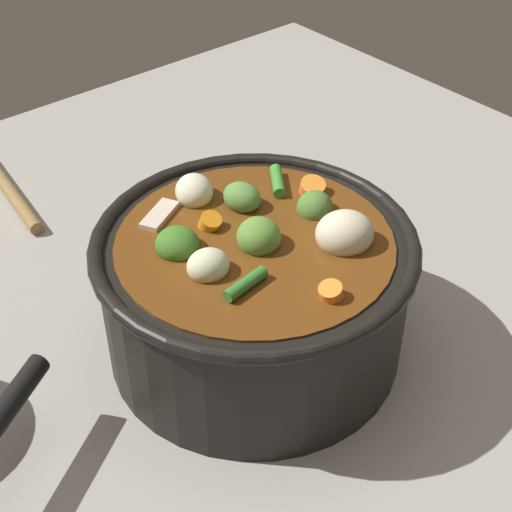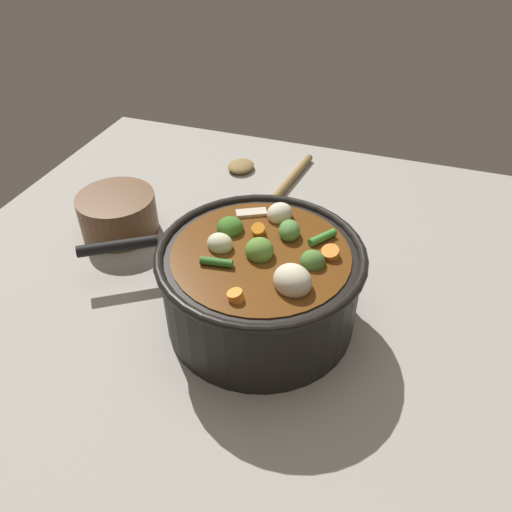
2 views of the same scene
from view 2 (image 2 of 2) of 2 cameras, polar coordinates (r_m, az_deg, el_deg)
name	(u,v)px [view 2 (image 2 of 2)]	position (r m, az deg, el deg)	size (l,w,h in m)	color
ground_plane	(260,318)	(0.72, 0.49, -7.08)	(1.10, 1.10, 0.00)	#9E998E
cooking_pot	(261,284)	(0.68, 0.55, -3.18)	(0.27, 0.27, 0.15)	black
wooden_spoon	(264,172)	(1.04, 0.90, 9.60)	(0.20, 0.16, 0.02)	olive
small_saucepan	(118,215)	(0.89, -15.47, 4.57)	(0.21, 0.19, 0.07)	brown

